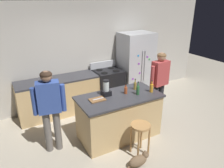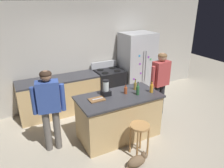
{
  "view_description": "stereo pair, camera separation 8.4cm",
  "coord_description": "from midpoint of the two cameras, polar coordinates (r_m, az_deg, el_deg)",
  "views": [
    {
      "loc": [
        -2.01,
        -3.32,
        2.76
      ],
      "look_at": [
        0.0,
        0.3,
        1.08
      ],
      "focal_mm": 34.46,
      "sensor_mm": 36.0,
      "label": 1
    },
    {
      "loc": [
        -1.93,
        -3.36,
        2.76
      ],
      "look_at": [
        0.0,
        0.3,
        1.08
      ],
      "focal_mm": 34.46,
      "sensor_mm": 36.0,
      "label": 2
    }
  ],
  "objects": [
    {
      "name": "kitchen_island",
      "position": [
        4.5,
        2.35,
        -8.55
      ],
      "size": [
        1.68,
        0.85,
        0.93
      ],
      "color": "tan",
      "rests_on": "ground_plane"
    },
    {
      "name": "person_by_island_left",
      "position": [
        4.04,
        -15.78,
        -5.12
      ],
      "size": [
        0.6,
        0.29,
        1.61
      ],
      "color": "#66605B",
      "rests_on": "ground_plane"
    },
    {
      "name": "back_wall",
      "position": [
        5.82,
        -7.26,
        7.84
      ],
      "size": [
        8.0,
        0.1,
        2.7
      ],
      "primitive_type": "cube",
      "color": "#BCB7AD",
      "rests_on": "ground_plane"
    },
    {
      "name": "ground_plane",
      "position": [
        4.76,
        2.26,
        -13.42
      ],
      "size": [
        14.0,
        14.0,
        0.0
      ],
      "primitive_type": "plane",
      "color": "#B2A893"
    },
    {
      "name": "blender_appliance",
      "position": [
        4.26,
        -1.08,
        -1.33
      ],
      "size": [
        0.17,
        0.17,
        0.32
      ],
      "color": "black",
      "rests_on": "kitchen_island"
    },
    {
      "name": "stove_range",
      "position": [
        5.93,
        -0.46,
        -0.58
      ],
      "size": [
        0.76,
        0.65,
        1.11
      ],
      "color": "black",
      "rests_on": "ground_plane"
    },
    {
      "name": "cat",
      "position": [
        4.01,
        7.39,
        -19.53
      ],
      "size": [
        0.52,
        0.18,
        0.26
      ],
      "color": "brown",
      "rests_on": "ground_plane"
    },
    {
      "name": "bottle_cooking_sauce",
      "position": [
        4.36,
        4.18,
        -1.64
      ],
      "size": [
        0.06,
        0.06,
        0.22
      ],
      "color": "#B24C26",
      "rests_on": "kitchen_island"
    },
    {
      "name": "chef_knife",
      "position": [
        4.12,
        -3.24,
        -3.91
      ],
      "size": [
        0.22,
        0.03,
        0.01
      ],
      "primitive_type": "cube",
      "rotation": [
        0.0,
        0.0,
        -0.0
      ],
      "color": "#B7BABF",
      "rests_on": "cutting_board"
    },
    {
      "name": "bar_stool",
      "position": [
        4.02,
        7.94,
        -12.39
      ],
      "size": [
        0.36,
        0.36,
        0.64
      ],
      "color": "#B7844C",
      "rests_on": "ground_plane"
    },
    {
      "name": "cutting_board",
      "position": [
        4.12,
        -3.49,
        -4.13
      ],
      "size": [
        0.3,
        0.2,
        0.02
      ],
      "primitive_type": "cube",
      "color": "brown",
      "rests_on": "kitchen_island"
    },
    {
      "name": "bottle_vinegar",
      "position": [
        4.57,
        6.7,
        -0.47
      ],
      "size": [
        0.06,
        0.06,
        0.24
      ],
      "color": "olive",
      "rests_on": "kitchen_island"
    },
    {
      "name": "person_by_sink_right",
      "position": [
        5.22,
        13.18,
        1.3
      ],
      "size": [
        0.6,
        0.25,
        1.6
      ],
      "color": "#26262B",
      "rests_on": "ground_plane"
    },
    {
      "name": "refrigerator",
      "position": [
        6.19,
        6.99,
        4.77
      ],
      "size": [
        0.9,
        0.73,
        1.88
      ],
      "color": "#B7BABF",
      "rests_on": "ground_plane"
    },
    {
      "name": "back_counter_run",
      "position": [
        5.53,
        -13.08,
        -3.09
      ],
      "size": [
        2.0,
        0.64,
        0.93
      ],
      "color": "tan",
      "rests_on": "ground_plane"
    },
    {
      "name": "bottle_olive_oil",
      "position": [
        4.33,
        7.4,
        -1.6
      ],
      "size": [
        0.07,
        0.07,
        0.28
      ],
      "color": "#2D6638",
      "rests_on": "kitchen_island"
    },
    {
      "name": "bottle_soda",
      "position": [
        4.49,
        10.98,
        -1.07
      ],
      "size": [
        0.07,
        0.07,
        0.26
      ],
      "color": "orange",
      "rests_on": "kitchen_island"
    }
  ]
}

